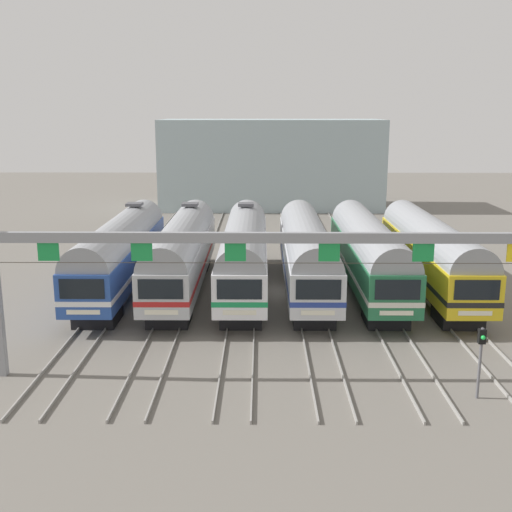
{
  "coord_description": "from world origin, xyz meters",
  "views": [
    {
      "loc": [
        -0.88,
        -39.76,
        11.5
      ],
      "look_at": [
        -1.25,
        2.34,
        1.81
      ],
      "focal_mm": 44.64,
      "sensor_mm": 36.0,
      "label": 1
    }
  ],
  "objects_px": {
    "commuter_train_yellow": "(431,251)",
    "commuter_train_silver": "(306,251)",
    "commuter_train_blue": "(121,251)",
    "commuter_train_white": "(244,251)",
    "commuter_train_green": "(368,251)",
    "commuter_train_stainless": "(182,251)",
    "yard_signal_mast": "(481,350)",
    "catenary_gantry": "(282,259)"
  },
  "relations": [
    {
      "from": "commuter_train_blue",
      "to": "commuter_train_yellow",
      "type": "bearing_deg",
      "value": -0.01
    },
    {
      "from": "commuter_train_green",
      "to": "commuter_train_stainless",
      "type": "bearing_deg",
      "value": 179.98
    },
    {
      "from": "commuter_train_stainless",
      "to": "yard_signal_mast",
      "type": "height_order",
      "value": "commuter_train_stainless"
    },
    {
      "from": "commuter_train_silver",
      "to": "commuter_train_yellow",
      "type": "bearing_deg",
      "value": 0.0
    },
    {
      "from": "commuter_train_white",
      "to": "catenary_gantry",
      "type": "height_order",
      "value": "catenary_gantry"
    },
    {
      "from": "commuter_train_silver",
      "to": "catenary_gantry",
      "type": "height_order",
      "value": "catenary_gantry"
    },
    {
      "from": "commuter_train_yellow",
      "to": "commuter_train_silver",
      "type": "bearing_deg",
      "value": 180.0
    },
    {
      "from": "commuter_train_white",
      "to": "commuter_train_yellow",
      "type": "distance_m",
      "value": 11.92
    },
    {
      "from": "commuter_train_white",
      "to": "commuter_train_stainless",
      "type": "bearing_deg",
      "value": 180.0
    },
    {
      "from": "commuter_train_white",
      "to": "commuter_train_yellow",
      "type": "bearing_deg",
      "value": -0.02
    },
    {
      "from": "commuter_train_stainless",
      "to": "commuter_train_yellow",
      "type": "xyz_separation_m",
      "value": [
        15.9,
        -0.0,
        -0.0
      ]
    },
    {
      "from": "commuter_train_silver",
      "to": "commuter_train_blue",
      "type": "bearing_deg",
      "value": 179.98
    },
    {
      "from": "commuter_train_stainless",
      "to": "yard_signal_mast",
      "type": "distance_m",
      "value": 20.96
    },
    {
      "from": "catenary_gantry",
      "to": "yard_signal_mast",
      "type": "xyz_separation_m",
      "value": [
        7.95,
        -2.16,
        -3.23
      ]
    },
    {
      "from": "commuter_train_white",
      "to": "commuter_train_yellow",
      "type": "relative_size",
      "value": 1.0
    },
    {
      "from": "commuter_train_stainless",
      "to": "yard_signal_mast",
      "type": "xyz_separation_m",
      "value": [
        13.91,
        -15.66,
        -0.58
      ]
    },
    {
      "from": "commuter_train_white",
      "to": "yard_signal_mast",
      "type": "xyz_separation_m",
      "value": [
        9.94,
        -15.66,
        -0.58
      ]
    },
    {
      "from": "commuter_train_silver",
      "to": "yard_signal_mast",
      "type": "bearing_deg",
      "value": -69.15
    },
    {
      "from": "commuter_train_green",
      "to": "yard_signal_mast",
      "type": "xyz_separation_m",
      "value": [
        1.99,
        -15.66,
        -0.58
      ]
    },
    {
      "from": "commuter_train_blue",
      "to": "commuter_train_white",
      "type": "bearing_deg",
      "value": 0.0
    },
    {
      "from": "commuter_train_blue",
      "to": "commuter_train_stainless",
      "type": "relative_size",
      "value": 1.0
    },
    {
      "from": "commuter_train_stainless",
      "to": "commuter_train_silver",
      "type": "relative_size",
      "value": 1.0
    },
    {
      "from": "commuter_train_green",
      "to": "commuter_train_white",
      "type": "bearing_deg",
      "value": 179.97
    },
    {
      "from": "commuter_train_blue",
      "to": "commuter_train_yellow",
      "type": "relative_size",
      "value": 1.0
    },
    {
      "from": "commuter_train_stainless",
      "to": "yard_signal_mast",
      "type": "relative_size",
      "value": 5.98
    },
    {
      "from": "commuter_train_green",
      "to": "catenary_gantry",
      "type": "distance_m",
      "value": 14.99
    },
    {
      "from": "commuter_train_stainless",
      "to": "commuter_train_white",
      "type": "distance_m",
      "value": 3.97
    },
    {
      "from": "commuter_train_blue",
      "to": "commuter_train_yellow",
      "type": "distance_m",
      "value": 19.87
    },
    {
      "from": "commuter_train_yellow",
      "to": "catenary_gantry",
      "type": "xyz_separation_m",
      "value": [
        -9.94,
        -13.49,
        2.65
      ]
    },
    {
      "from": "catenary_gantry",
      "to": "yard_signal_mast",
      "type": "relative_size",
      "value": 8.32
    },
    {
      "from": "commuter_train_white",
      "to": "yard_signal_mast",
      "type": "relative_size",
      "value": 5.98
    },
    {
      "from": "commuter_train_yellow",
      "to": "commuter_train_stainless",
      "type": "bearing_deg",
      "value": 179.98
    },
    {
      "from": "commuter_train_white",
      "to": "commuter_train_silver",
      "type": "relative_size",
      "value": 1.0
    },
    {
      "from": "commuter_train_silver",
      "to": "commuter_train_green",
      "type": "height_order",
      "value": "same"
    },
    {
      "from": "commuter_train_white",
      "to": "yard_signal_mast",
      "type": "distance_m",
      "value": 18.56
    },
    {
      "from": "commuter_train_blue",
      "to": "commuter_train_green",
      "type": "relative_size",
      "value": 1.0
    },
    {
      "from": "commuter_train_stainless",
      "to": "commuter_train_green",
      "type": "relative_size",
      "value": 1.0
    },
    {
      "from": "commuter_train_silver",
      "to": "commuter_train_yellow",
      "type": "xyz_separation_m",
      "value": [
        7.95,
        0.0,
        0.0
      ]
    },
    {
      "from": "commuter_train_green",
      "to": "commuter_train_silver",
      "type": "bearing_deg",
      "value": 180.0
    },
    {
      "from": "commuter_train_blue",
      "to": "commuter_train_silver",
      "type": "xyz_separation_m",
      "value": [
        11.92,
        -0.0,
        -0.0
      ]
    },
    {
      "from": "commuter_train_white",
      "to": "commuter_train_green",
      "type": "xyz_separation_m",
      "value": [
        7.95,
        -0.0,
        -0.0
      ]
    },
    {
      "from": "commuter_train_blue",
      "to": "catenary_gantry",
      "type": "relative_size",
      "value": 0.72
    }
  ]
}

